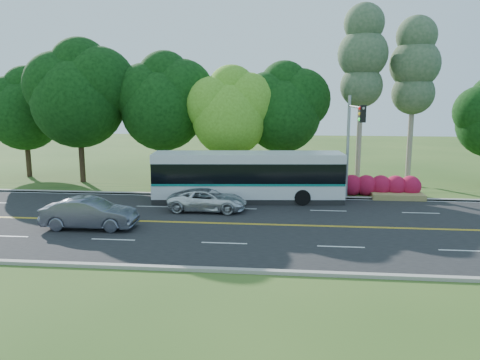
# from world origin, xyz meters

# --- Properties ---
(ground) EXTENTS (120.00, 120.00, 0.00)m
(ground) POSITION_xyz_m (0.00, 0.00, 0.00)
(ground) COLOR #2C4D19
(ground) RESTS_ON ground
(road) EXTENTS (60.00, 14.00, 0.02)m
(road) POSITION_xyz_m (0.00, 0.00, 0.01)
(road) COLOR black
(road) RESTS_ON ground
(curb_north) EXTENTS (60.00, 0.30, 0.15)m
(curb_north) POSITION_xyz_m (0.00, 7.15, 0.07)
(curb_north) COLOR gray
(curb_north) RESTS_ON ground
(curb_south) EXTENTS (60.00, 0.30, 0.15)m
(curb_south) POSITION_xyz_m (0.00, -7.15, 0.07)
(curb_south) COLOR gray
(curb_south) RESTS_ON ground
(grass_verge) EXTENTS (60.00, 4.00, 0.10)m
(grass_verge) POSITION_xyz_m (0.00, 9.00, 0.05)
(grass_verge) COLOR #2C4D19
(grass_verge) RESTS_ON ground
(lane_markings) EXTENTS (57.60, 13.82, 0.00)m
(lane_markings) POSITION_xyz_m (-0.09, 0.00, 0.02)
(lane_markings) COLOR gold
(lane_markings) RESTS_ON road
(tree_row) EXTENTS (44.70, 9.10, 13.84)m
(tree_row) POSITION_xyz_m (-5.15, 12.13, 6.73)
(tree_row) COLOR black
(tree_row) RESTS_ON ground
(bougainvillea_hedge) EXTENTS (9.50, 2.25, 1.50)m
(bougainvillea_hedge) POSITION_xyz_m (7.18, 8.15, 0.72)
(bougainvillea_hedge) COLOR #A00D2D
(bougainvillea_hedge) RESTS_ON ground
(traffic_signal) EXTENTS (0.42, 6.10, 7.00)m
(traffic_signal) POSITION_xyz_m (6.49, 5.40, 4.67)
(traffic_signal) COLOR gray
(traffic_signal) RESTS_ON ground
(transit_bus) EXTENTS (12.66, 3.88, 3.26)m
(transit_bus) POSITION_xyz_m (-0.16, 5.68, 1.63)
(transit_bus) COLOR silver
(transit_bus) RESTS_ON road
(sedan) EXTENTS (4.97, 1.83, 1.63)m
(sedan) POSITION_xyz_m (-7.94, -1.68, 0.83)
(sedan) COLOR #535664
(sedan) RESTS_ON road
(suv) EXTENTS (4.81, 2.26, 1.33)m
(suv) POSITION_xyz_m (-2.38, 2.79, 0.69)
(suv) COLOR silver
(suv) RESTS_ON road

